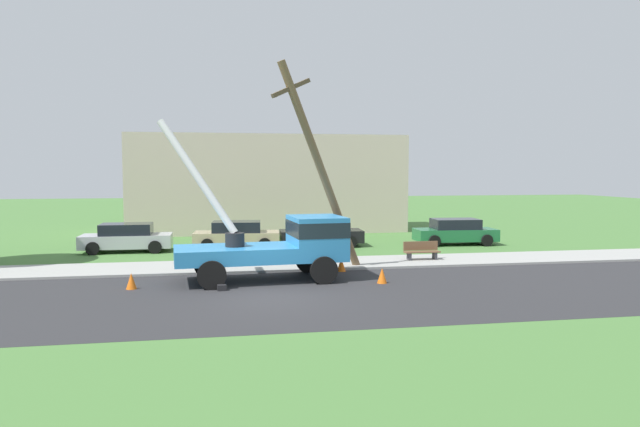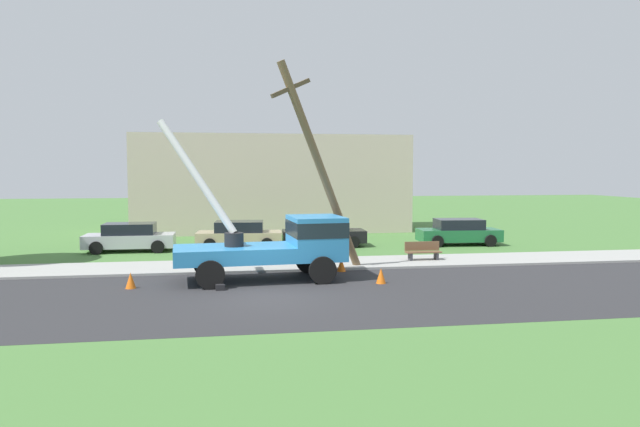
% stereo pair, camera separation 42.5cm
% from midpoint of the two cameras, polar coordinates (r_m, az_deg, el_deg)
% --- Properties ---
extents(ground_plane, '(120.00, 120.00, 0.00)m').
position_cam_midpoint_polar(ground_plane, '(30.99, -6.07, -3.36)').
color(ground_plane, '#477538').
extents(road_asphalt, '(80.00, 8.80, 0.01)m').
position_cam_midpoint_polar(road_asphalt, '(19.18, -4.07, -8.03)').
color(road_asphalt, '#2B2B2D').
rests_on(road_asphalt, ground).
extents(sidewalk_strip, '(80.00, 3.18, 0.10)m').
position_cam_midpoint_polar(sidewalk_strip, '(25.04, -5.31, -5.04)').
color(sidewalk_strip, '#9E9E99').
rests_on(sidewalk_strip, ground).
extents(utility_truck, '(6.93, 3.23, 5.98)m').
position_cam_midpoint_polar(utility_truck, '(21.84, -3.16, -2.79)').
color(utility_truck, '#2D84C6').
rests_on(utility_truck, ground).
extents(leaning_utility_pole, '(3.98, 1.96, 8.34)m').
position_cam_midpoint_polar(leaning_utility_pole, '(23.39, 0.50, 4.66)').
color(leaning_utility_pole, brown).
rests_on(leaning_utility_pole, ground).
extents(traffic_cone_ahead, '(0.36, 0.36, 0.56)m').
position_cam_midpoint_polar(traffic_cone_ahead, '(21.31, 6.54, -6.05)').
color(traffic_cone_ahead, orange).
rests_on(traffic_cone_ahead, ground).
extents(traffic_cone_behind, '(0.36, 0.36, 0.56)m').
position_cam_midpoint_polar(traffic_cone_behind, '(21.26, -17.44, -6.25)').
color(traffic_cone_behind, orange).
rests_on(traffic_cone_behind, ground).
extents(traffic_cone_curbside, '(0.36, 0.36, 0.56)m').
position_cam_midpoint_polar(traffic_cone_curbside, '(23.68, 2.61, -5.00)').
color(traffic_cone_curbside, orange).
rests_on(traffic_cone_curbside, ground).
extents(parked_sedan_silver, '(4.40, 2.03, 1.42)m').
position_cam_midpoint_polar(parked_sedan_silver, '(30.91, -17.68, -2.23)').
color(parked_sedan_silver, '#B7B7BF').
rests_on(parked_sedan_silver, ground).
extents(parked_sedan_tan, '(4.53, 2.25, 1.42)m').
position_cam_midpoint_polar(parked_sedan_tan, '(30.91, -7.48, -2.06)').
color(parked_sedan_tan, tan).
rests_on(parked_sedan_tan, ground).
extents(parked_sedan_black, '(4.47, 2.14, 1.42)m').
position_cam_midpoint_polar(parked_sedan_black, '(31.45, 0.76, -1.92)').
color(parked_sedan_black, black).
rests_on(parked_sedan_black, ground).
extents(parked_sedan_green, '(4.51, 2.22, 1.42)m').
position_cam_midpoint_polar(parked_sedan_green, '(32.96, 13.73, -1.76)').
color(parked_sedan_green, '#1E6638').
rests_on(parked_sedan_green, ground).
extents(park_bench, '(1.60, 0.45, 0.90)m').
position_cam_midpoint_polar(park_bench, '(26.52, 10.45, -3.68)').
color(park_bench, brown).
rests_on(park_bench, ground).
extents(lowrise_building_backdrop, '(18.00, 6.00, 6.40)m').
position_cam_midpoint_polar(lowrise_building_backdrop, '(39.97, -4.40, 2.94)').
color(lowrise_building_backdrop, beige).
rests_on(lowrise_building_backdrop, ground).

